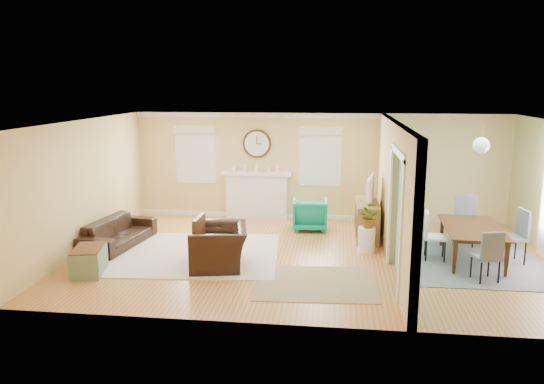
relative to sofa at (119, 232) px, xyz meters
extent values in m
plane|color=#A46C31|center=(3.97, -0.23, -0.29)|extent=(9.00, 9.00, 0.00)
cube|color=#DBBB6D|center=(3.97, 2.77, 1.01)|extent=(9.00, 0.02, 2.60)
cube|color=#DBBB6D|center=(3.97, -3.23, 1.01)|extent=(9.00, 0.02, 2.60)
cube|color=#DBBB6D|center=(-0.53, -0.23, 1.01)|extent=(0.02, 6.00, 2.60)
cube|color=white|center=(3.97, -0.23, 2.31)|extent=(9.00, 6.00, 0.02)
cube|color=#DBBB6D|center=(5.47, 1.17, 1.01)|extent=(0.12, 3.20, 2.60)
cube|color=#DBBB6D|center=(5.47, -2.73, 1.01)|extent=(0.12, 1.00, 2.60)
cube|color=#DBBB6D|center=(5.47, -1.33, 2.11)|extent=(0.12, 1.80, 0.40)
cube|color=white|center=(5.40, -0.43, 0.81)|extent=(0.04, 0.12, 2.20)
cube|color=white|center=(5.40, -2.23, 0.81)|extent=(0.04, 0.12, 2.20)
cube|color=white|center=(5.40, -1.33, 1.91)|extent=(0.04, 1.92, 0.12)
cube|color=#71CDC2|center=(5.54, -0.23, 1.01)|extent=(0.02, 6.00, 2.60)
cube|color=white|center=(2.47, 2.65, 0.26)|extent=(1.50, 0.24, 1.10)
cube|color=white|center=(2.47, 2.62, 0.84)|extent=(1.70, 0.30, 0.08)
cube|color=black|center=(2.47, 2.75, 0.21)|extent=(0.85, 0.02, 0.75)
cube|color=gold|center=(2.47, 2.64, 0.13)|extent=(0.85, 0.02, 0.62)
cylinder|color=#4F2912|center=(2.47, 2.74, 1.56)|extent=(0.70, 0.06, 0.70)
cylinder|color=silver|center=(2.47, 2.70, 1.56)|extent=(0.60, 0.01, 0.60)
cube|color=black|center=(2.47, 2.70, 1.66)|extent=(0.02, 0.01, 0.20)
cube|color=black|center=(2.53, 2.70, 1.56)|extent=(0.12, 0.01, 0.02)
cube|color=white|center=(0.92, 2.75, 1.26)|extent=(0.90, 0.03, 1.30)
cube|color=white|center=(0.92, 2.72, 1.26)|extent=(1.00, 0.04, 1.40)
cube|color=beige|center=(0.92, 2.68, 1.89)|extent=(1.05, 0.10, 0.18)
cube|color=white|center=(4.02, 2.75, 1.26)|extent=(0.90, 0.03, 1.30)
cube|color=white|center=(4.02, 2.72, 1.26)|extent=(1.00, 0.04, 1.40)
cube|color=beige|center=(4.02, 2.68, 1.89)|extent=(1.05, 0.10, 0.18)
cylinder|color=gold|center=(6.97, -0.23, 2.16)|extent=(0.02, 0.02, 0.30)
sphere|color=white|center=(6.97, -0.23, 1.91)|extent=(0.30, 0.30, 0.30)
cube|color=beige|center=(1.69, -0.34, -0.28)|extent=(3.46, 3.06, 0.02)
cube|color=tan|center=(4.10, -1.61, -0.28)|extent=(2.11, 1.77, 0.01)
cube|color=slate|center=(7.02, -0.07, -0.28)|extent=(2.42, 3.03, 0.01)
imported|color=black|center=(0.00, 0.00, 0.00)|extent=(1.01, 2.04, 0.57)
imported|color=black|center=(2.33, -0.99, 0.09)|extent=(1.23, 1.34, 0.76)
imported|color=#09826A|center=(3.84, 1.73, 0.07)|extent=(0.81, 0.83, 0.72)
cube|color=slate|center=(0.14, -1.62, -0.06)|extent=(0.67, 0.90, 0.45)
cube|color=#4F2912|center=(0.14, -1.62, 0.18)|extent=(0.63, 0.86, 0.02)
cube|color=olive|center=(5.10, 1.22, 0.11)|extent=(0.46, 1.39, 0.80)
cube|color=#4F2912|center=(4.86, 0.81, 0.26)|extent=(0.01, 0.37, 0.22)
cube|color=#4F2912|center=(4.86, 0.81, -0.01)|extent=(0.01, 0.37, 0.22)
cube|color=#4F2912|center=(4.86, 1.22, 0.26)|extent=(0.01, 0.37, 0.22)
cube|color=#4F2912|center=(4.86, 1.22, -0.01)|extent=(0.01, 0.37, 0.22)
cube|color=#4F2912|center=(4.86, 1.64, 0.26)|extent=(0.01, 0.37, 0.22)
cube|color=#4F2912|center=(4.86, 1.64, -0.01)|extent=(0.01, 0.37, 0.22)
imported|color=black|center=(5.08, 1.22, 0.80)|extent=(0.24, 1.01, 0.58)
cylinder|color=white|center=(5.05, 0.23, -0.04)|extent=(0.34, 0.34, 0.50)
imported|color=#337F33|center=(5.05, 0.23, 0.44)|extent=(0.51, 0.53, 0.45)
imported|color=#4F2912|center=(7.02, -0.07, 0.04)|extent=(1.14, 1.92, 0.66)
cube|color=slate|center=(7.07, 0.95, 0.20)|extent=(0.56, 0.56, 0.05)
cube|color=slate|center=(7.07, 0.95, 0.47)|extent=(0.45, 0.17, 0.54)
cylinder|color=black|center=(7.30, 1.08, -0.06)|extent=(0.03, 0.03, 0.45)
cylinder|color=black|center=(7.20, 0.72, -0.06)|extent=(0.03, 0.03, 0.45)
cylinder|color=black|center=(6.94, 1.17, -0.06)|extent=(0.03, 0.03, 0.45)
cylinder|color=black|center=(6.85, 0.82, -0.06)|extent=(0.03, 0.03, 0.45)
cube|color=slate|center=(6.95, -1.15, 0.14)|extent=(0.49, 0.49, 0.05)
cube|color=slate|center=(6.95, -1.15, 0.38)|extent=(0.40, 0.15, 0.47)
cylinder|color=black|center=(6.84, -1.35, -0.09)|extent=(0.03, 0.03, 0.40)
cylinder|color=black|center=(6.76, -1.04, -0.09)|extent=(0.03, 0.03, 0.40)
cylinder|color=black|center=(7.15, -1.26, -0.09)|extent=(0.03, 0.03, 0.40)
cylinder|color=black|center=(7.07, -0.95, -0.09)|extent=(0.03, 0.03, 0.40)
cube|color=white|center=(6.31, -0.10, 0.15)|extent=(0.45, 0.45, 0.05)
cube|color=white|center=(6.31, -0.10, 0.40)|extent=(0.09, 0.41, 0.49)
cylinder|color=black|center=(6.16, 0.08, -0.08)|extent=(0.03, 0.03, 0.41)
cylinder|color=black|center=(6.49, 0.04, -0.08)|extent=(0.03, 0.03, 0.41)
cylinder|color=black|center=(6.13, -0.25, -0.08)|extent=(0.03, 0.03, 0.41)
cylinder|color=black|center=(6.46, -0.29, -0.08)|extent=(0.03, 0.03, 0.41)
cube|color=slate|center=(7.68, -0.12, 0.20)|extent=(0.52, 0.52, 0.05)
cube|color=slate|center=(7.68, -0.12, 0.46)|extent=(0.12, 0.45, 0.54)
cylinder|color=black|center=(7.89, -0.27, -0.06)|extent=(0.03, 0.03, 0.45)
cylinder|color=black|center=(7.53, -0.33, -0.06)|extent=(0.03, 0.03, 0.45)
cylinder|color=black|center=(7.83, 0.09, -0.06)|extent=(0.03, 0.03, 0.45)
cylinder|color=black|center=(7.47, 0.03, -0.06)|extent=(0.03, 0.03, 0.45)
camera|label=1|loc=(4.42, -10.04, 2.99)|focal=35.00mm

